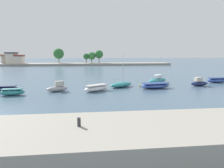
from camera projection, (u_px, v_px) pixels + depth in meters
name	position (u px, v px, depth m)	size (l,w,h in m)	color
mooring_bollard	(79.00, 122.00, 10.77)	(0.21, 0.21, 0.53)	#2D2D33
moored_boat_1	(3.00, 89.00, 29.06)	(5.04, 1.56, 0.84)	navy
moored_boat_2	(12.00, 92.00, 26.16)	(3.47, 1.64, 0.95)	teal
moored_boat_3	(58.00, 88.00, 28.74)	(3.47, 2.24, 1.62)	#9E9EA3
moored_boat_4	(97.00, 88.00, 29.11)	(4.49, 3.63, 1.01)	white
moored_boat_5	(121.00, 84.00, 32.45)	(4.93, 4.02, 5.79)	teal
moored_boat_6	(155.00, 86.00, 31.49)	(5.51, 2.80, 0.90)	#3856A8
moored_boat_7	(157.00, 80.00, 36.64)	(5.51, 4.83, 1.67)	teal
moored_boat_8	(199.00, 83.00, 33.61)	(3.54, 1.61, 1.61)	navy
moored_boat_9	(217.00, 80.00, 37.41)	(4.44, 1.39, 1.00)	#3856A8
mooring_buoy_0	(155.00, 78.00, 43.59)	(0.32, 0.32, 0.32)	yellow
mooring_buoy_1	(140.00, 85.00, 33.00)	(0.38, 0.38, 0.38)	yellow
distant_shoreline	(64.00, 61.00, 89.77)	(94.57, 10.60, 8.17)	gray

